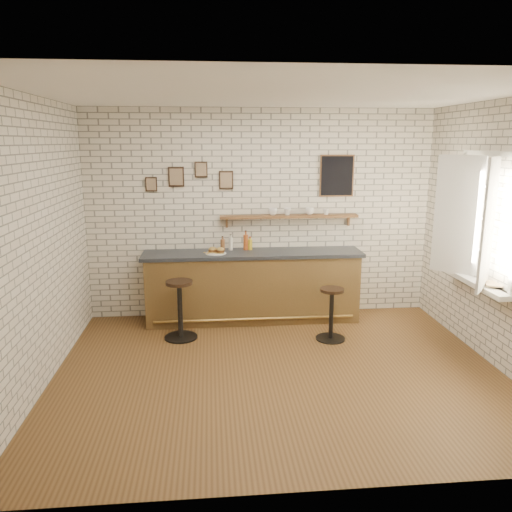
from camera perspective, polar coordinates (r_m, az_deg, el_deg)
The scene contains 21 objects.
ground at distance 5.80m, azimuth 2.59°, elevation -12.98°, with size 5.00×5.00×0.00m, color brown.
bar_counter at distance 7.18m, azimuth -0.38°, elevation -3.45°, with size 3.10×0.65×1.01m.
sandwich_plate at distance 6.96m, azimuth -4.61°, elevation 0.31°, with size 0.28×0.28×0.01m, color white.
ciabatta_sandwich at distance 6.95m, azimuth -4.53°, elevation 0.67°, with size 0.24×0.17×0.08m.
potato_chips at distance 6.96m, azimuth -4.82°, elevation 0.37°, with size 0.27×0.18×0.00m.
bitters_bottle_brown at distance 7.16m, azimuth -3.83°, elevation 1.32°, with size 0.06×0.06×0.21m.
bitters_bottle_white at distance 7.16m, azimuth -2.90°, elevation 1.42°, with size 0.06×0.06×0.23m.
bitters_bottle_amber at distance 7.17m, azimuth -1.18°, elevation 1.61°, with size 0.07×0.07×0.28m.
condiment_bottle_yellow at distance 7.18m, azimuth -0.67°, elevation 1.35°, with size 0.06×0.06×0.19m.
bar_stool_left at distance 6.61m, azimuth -8.68°, elevation -5.86°, with size 0.43×0.43×0.78m.
bar_stool_right at distance 6.58m, azimuth 8.60°, elevation -6.38°, with size 0.39×0.39×0.69m.
wall_shelf at distance 7.23m, azimuth 3.81°, elevation 4.53°, with size 2.00×0.18×0.18m.
shelf_cup_a at distance 7.19m, azimuth 1.93°, elevation 5.09°, with size 0.13×0.13×0.10m, color white.
shelf_cup_b at distance 7.22m, azimuth 3.61°, elevation 5.10°, with size 0.11×0.11×0.10m, color white.
shelf_cup_c at distance 7.27m, azimuth 6.15°, elevation 5.11°, with size 0.13×0.13×0.10m, color white.
shelf_cup_d at distance 7.33m, azimuth 8.02°, elevation 5.04°, with size 0.09×0.09×0.08m, color white.
back_wall_decor at distance 7.22m, azimuth 2.40°, elevation 9.07°, with size 2.96×0.02×0.56m.
window_sill at distance 6.51m, azimuth 23.75°, elevation -2.72°, with size 0.20×1.35×0.06m.
casement_window at distance 6.34m, azimuth 24.03°, elevation 3.81°, with size 0.40×1.30×1.56m.
book_lower at distance 6.27m, azimuth 24.77°, elevation -3.00°, with size 0.17×0.22×0.02m, color tan.
book_upper at distance 6.26m, azimuth 24.81°, elevation -2.84°, with size 0.18×0.24×0.02m, color tan.
Camera 1 is at (-0.73, -5.16, 2.54)m, focal length 35.00 mm.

